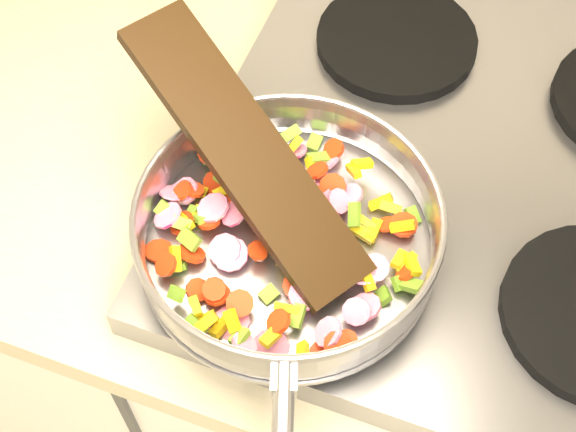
% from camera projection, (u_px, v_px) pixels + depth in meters
% --- Properties ---
extents(cooktop, '(0.60, 0.60, 0.04)m').
position_uv_depth(cooktop, '(482.00, 177.00, 0.87)').
color(cooktop, '#939399').
rests_on(cooktop, counter_top).
extents(grate_fl, '(0.19, 0.19, 0.02)m').
position_uv_depth(grate_fl, '(320.00, 227.00, 0.80)').
color(grate_fl, black).
rests_on(grate_fl, cooktop).
extents(grate_bl, '(0.19, 0.19, 0.02)m').
position_uv_depth(grate_bl, '(397.00, 40.00, 0.95)').
color(grate_bl, black).
rests_on(grate_bl, cooktop).
extents(saute_pan, '(0.34, 0.49, 0.06)m').
position_uv_depth(saute_pan, '(288.00, 230.00, 0.75)').
color(saute_pan, '#9E9EA5').
rests_on(saute_pan, grate_fl).
extents(vegetable_heap, '(0.28, 0.27, 0.05)m').
position_uv_depth(vegetable_heap, '(276.00, 230.00, 0.77)').
color(vegetable_heap, red).
rests_on(vegetable_heap, saute_pan).
extents(wooden_spatula, '(0.30, 0.22, 0.12)m').
position_uv_depth(wooden_spatula, '(245.00, 151.00, 0.75)').
color(wooden_spatula, black).
rests_on(wooden_spatula, saute_pan).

